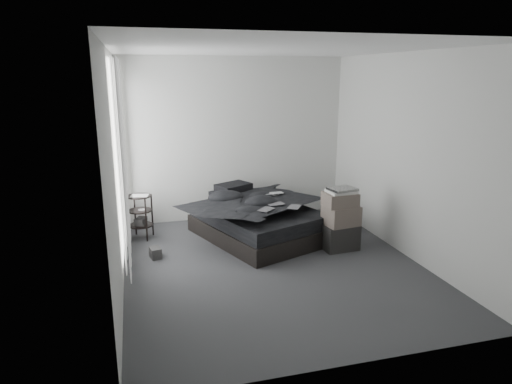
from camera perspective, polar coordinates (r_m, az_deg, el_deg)
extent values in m
cube|color=#37383A|center=(5.80, 2.09, -9.13)|extent=(3.60, 4.20, 0.01)
cube|color=white|center=(5.31, 2.36, 17.47)|extent=(3.60, 4.20, 0.01)
cube|color=silver|center=(7.41, -2.64, 6.58)|extent=(3.60, 0.01, 2.60)
cube|color=silver|center=(3.52, 12.45, -2.83)|extent=(3.60, 0.01, 2.60)
cube|color=silver|center=(5.17, -17.20, 2.43)|extent=(0.01, 4.20, 2.60)
cube|color=silver|center=(6.18, 18.41, 4.23)|extent=(0.01, 4.20, 2.60)
cube|color=white|center=(6.05, -16.82, 4.62)|extent=(0.02, 2.00, 2.30)
cube|color=white|center=(6.06, -16.30, 4.01)|extent=(0.06, 2.12, 2.48)
cube|color=black|center=(6.69, 0.28, -4.70)|extent=(1.91, 2.17, 0.24)
cube|color=black|center=(6.62, 0.28, -2.91)|extent=(1.84, 2.10, 0.19)
imported|color=black|center=(6.53, 0.51, -1.32)|extent=(1.79, 1.91, 0.21)
cube|color=black|center=(7.11, -3.32, -0.38)|extent=(0.64, 0.53, 0.12)
cube|color=black|center=(7.10, -2.84, 0.59)|extent=(0.61, 0.54, 0.11)
imported|color=silver|center=(6.76, 2.35, 0.25)|extent=(0.30, 0.20, 0.02)
cube|color=black|center=(6.04, 1.29, -1.59)|extent=(0.27, 0.26, 0.01)
cube|color=black|center=(6.29, 2.48, -0.88)|extent=(0.25, 0.18, 0.01)
cube|color=black|center=(6.16, 4.82, -1.19)|extent=(0.25, 0.27, 0.01)
cylinder|color=black|center=(6.82, -14.24, -3.06)|extent=(0.44, 0.44, 0.63)
cube|color=white|center=(6.72, -14.37, -0.47)|extent=(0.27, 0.23, 0.01)
cube|color=black|center=(6.13, -12.46, -7.48)|extent=(0.16, 0.20, 0.13)
cube|color=black|center=(6.37, 10.34, -5.48)|extent=(0.49, 0.40, 0.35)
cube|color=#63564E|center=(6.27, 10.59, -2.88)|extent=(0.48, 0.40, 0.26)
cube|color=#63564E|center=(6.20, 10.48, -0.91)|extent=(0.42, 0.34, 0.18)
cube|color=silver|center=(6.18, 10.60, 0.07)|extent=(0.38, 0.31, 0.04)
cube|color=silver|center=(6.17, 10.75, 0.37)|extent=(0.39, 0.33, 0.03)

